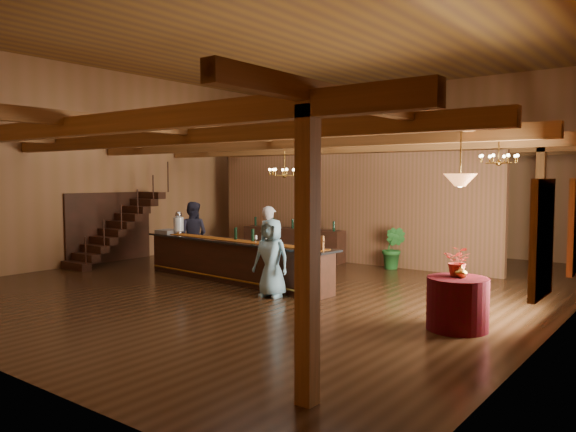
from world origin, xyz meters
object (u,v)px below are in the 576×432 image
Objects in this scene: round_table at (458,304)px; chandelier_left at (285,172)px; bartender at (270,242)px; backbar_shelf at (293,244)px; chandelier_right at (499,159)px; floor_plant at (393,248)px; staff_second at (192,235)px; pendant_lamp at (460,180)px; tasting_bar at (234,261)px; guest at (271,258)px; beverage_dispenser at (179,223)px; raffle_drum at (317,241)px.

chandelier_left is (-5.53, 2.66, 2.16)m from round_table.
bartender is (-5.26, 1.71, 0.45)m from round_table.
chandelier_right is (6.24, -1.06, 2.37)m from backbar_shelf.
floor_plant is at bearing 45.87° from chandelier_left.
chandelier_right reaches higher than staff_second.
tasting_bar is at bearing 170.96° from pendant_lamp.
staff_second reaches higher than backbar_shelf.
backbar_shelf is 3.21m from floor_plant.
backbar_shelf is 2.05× the size of guest.
chandelier_left is 1.97m from bartender.
backbar_shelf is at bearing -176.91° from floor_plant.
guest is 4.66m from floor_plant.
beverage_dispenser is at bearing 178.74° from tasting_bar.
beverage_dispenser is 0.67× the size of pendant_lamp.
backbar_shelf is 3.66× the size of pendant_lamp.
staff_second is (-2.69, 0.02, 0.02)m from bartender.
chandelier_left is (1.17, -1.92, 2.12)m from backbar_shelf.
backbar_shelf is 1.84× the size of staff_second.
raffle_drum is at bearing -51.45° from backbar_shelf.
bartender is at bearing 12.69° from beverage_dispenser.
floor_plant is at bearing 39.86° from beverage_dispenser.
chandelier_right is at bearing 97.53° from round_table.
raffle_drum is 4.91m from staff_second.
beverage_dispenser is 5.69m from floor_plant.
pendant_lamp is 0.79× the size of floor_plant.
tasting_bar reaches higher than backbar_shelf.
tasting_bar is 7.30× the size of chandelier_right.
chandelier_left is at bearing 33.51° from beverage_dispenser.
round_table is 1.22× the size of chandelier_left.
raffle_drum is 4.29m from chandelier_right.
guest is at bearing -95.24° from floor_plant.
beverage_dispenser is 0.75× the size of chandelier_left.
staff_second is at bearing 164.75° from tasting_bar.
raffle_drum is 0.43× the size of chandelier_left.
raffle_drum is 0.19× the size of bartender.
guest is (-3.93, 0.12, -1.60)m from pendant_lamp.
staff_second is (-0.13, 0.60, -0.36)m from beverage_dispenser.
chandelier_left is 6.14m from pendant_lamp.
round_table is 5.90m from floor_plant.
chandelier_left reaches higher than staff_second.
guest is at bearing -14.57° from beverage_dispenser.
beverage_dispenser is (-2.14, 0.23, 0.76)m from tasting_bar.
floor_plant is (-3.50, 4.75, -1.84)m from pendant_lamp.
tasting_bar is 1.77× the size of backbar_shelf.
floor_plant is (4.33, 3.62, -0.69)m from beverage_dispenser.
bartender is at bearing 153.10° from raffle_drum.
chandelier_left is 3.49m from guest.
round_table is at bearing -82.47° from chandelier_right.
staff_second is 4.35m from guest.
staff_second is 5.39m from floor_plant.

